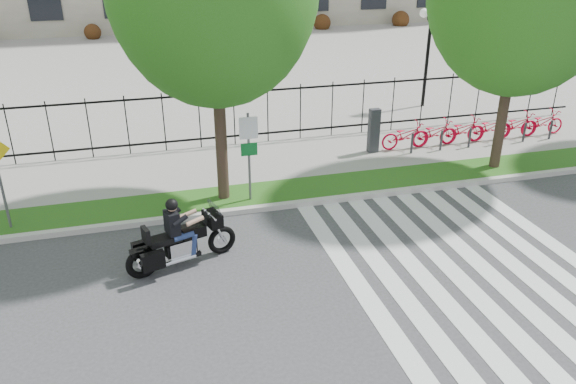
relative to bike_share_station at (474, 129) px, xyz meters
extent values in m
plane|color=#38383A|center=(-9.45, -7.20, -0.62)|extent=(120.00, 120.00, 0.00)
cube|color=beige|center=(-9.45, -3.10, -0.54)|extent=(60.00, 0.20, 0.15)
cube|color=#265A16|center=(-9.45, -2.25, -0.54)|extent=(60.00, 1.50, 0.15)
cube|color=gray|center=(-9.45, 0.25, -0.54)|extent=(60.00, 3.50, 0.15)
cube|color=gray|center=(-9.45, 17.80, -0.57)|extent=(80.00, 34.00, 0.10)
cylinder|color=black|center=(0.55, 4.80, 1.38)|extent=(0.14, 0.14, 4.00)
cylinder|color=black|center=(0.55, 4.80, 3.28)|extent=(0.06, 0.70, 0.70)
sphere|color=white|center=(0.20, 4.80, 3.38)|extent=(0.36, 0.36, 0.36)
sphere|color=white|center=(0.90, 4.80, 3.38)|extent=(0.36, 0.36, 0.36)
cylinder|color=#33241C|center=(-9.37, -2.25, 1.58)|extent=(0.32, 0.32, 4.09)
cylinder|color=#33241C|center=(-0.62, -2.25, 1.44)|extent=(0.32, 0.32, 3.81)
cube|color=#2D2D33|center=(-3.87, 0.00, 0.28)|extent=(0.35, 0.25, 1.50)
imported|color=red|center=(-2.67, 0.00, -0.01)|extent=(1.76, 0.61, 0.93)
cylinder|color=#2D2D33|center=(-2.67, -0.50, -0.12)|extent=(0.08, 0.08, 0.70)
imported|color=red|center=(-1.57, 0.00, -0.01)|extent=(1.76, 0.61, 0.93)
cylinder|color=#2D2D33|center=(-1.57, -0.50, -0.12)|extent=(0.08, 0.08, 0.70)
imported|color=red|center=(-0.47, 0.00, -0.01)|extent=(1.76, 0.61, 0.93)
cylinder|color=#2D2D33|center=(-0.47, -0.50, -0.12)|extent=(0.08, 0.08, 0.70)
imported|color=red|center=(0.63, 0.00, -0.01)|extent=(1.76, 0.61, 0.93)
cylinder|color=#2D2D33|center=(0.63, -0.50, -0.12)|extent=(0.08, 0.08, 0.70)
imported|color=red|center=(1.73, 0.00, -0.01)|extent=(1.76, 0.61, 0.93)
cylinder|color=#2D2D33|center=(1.73, -0.50, -0.12)|extent=(0.08, 0.08, 0.70)
imported|color=red|center=(2.83, 0.00, -0.01)|extent=(1.76, 0.61, 0.93)
cylinder|color=#2D2D33|center=(2.83, -0.50, -0.12)|extent=(0.08, 0.08, 0.70)
cylinder|color=#59595B|center=(-8.68, -2.60, 0.78)|extent=(0.07, 0.07, 2.50)
cube|color=white|center=(-8.68, -2.64, 1.63)|extent=(0.50, 0.03, 0.60)
cube|color=#0C6626|center=(-8.68, -2.64, 1.03)|extent=(0.45, 0.03, 0.35)
cylinder|color=#59595B|center=(-14.89, -2.60, 0.73)|extent=(0.07, 0.07, 2.40)
torus|color=black|center=(-9.87, -5.03, -0.27)|extent=(0.71, 0.33, 0.70)
torus|color=black|center=(-11.73, -5.58, -0.27)|extent=(0.76, 0.36, 0.74)
cube|color=black|center=(-10.07, -5.08, 0.35)|extent=(0.45, 0.62, 0.31)
cube|color=#26262B|center=(-10.00, -5.06, 0.58)|extent=(0.29, 0.53, 0.31)
cube|color=silver|center=(-10.85, -5.32, -0.16)|extent=(0.69, 0.51, 0.41)
cube|color=black|center=(-10.56, -5.23, 0.18)|extent=(0.64, 0.49, 0.26)
cube|color=black|center=(-11.19, -5.42, 0.16)|extent=(0.79, 0.56, 0.14)
cube|color=black|center=(-11.58, -5.54, 0.38)|extent=(0.20, 0.36, 0.35)
cube|color=black|center=(-11.49, -5.83, -0.11)|extent=(0.53, 0.30, 0.41)
cube|color=black|center=(-11.67, -5.25, -0.11)|extent=(0.53, 0.30, 0.41)
cube|color=black|center=(-11.00, -5.36, 0.52)|extent=(0.35, 0.46, 0.53)
sphere|color=tan|center=(-10.97, -5.35, 0.91)|extent=(0.23, 0.23, 0.23)
sphere|color=black|center=(-10.97, -5.35, 0.95)|extent=(0.28, 0.28, 0.28)
camera|label=1|loc=(-11.44, -16.58, 6.31)|focal=35.00mm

